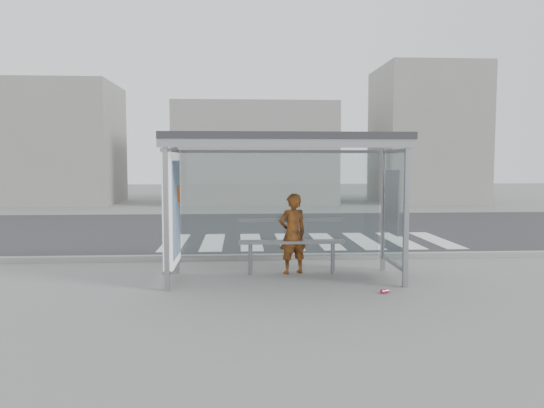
# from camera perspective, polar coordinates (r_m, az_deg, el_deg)

# --- Properties ---
(ground) EXTENTS (80.00, 80.00, 0.00)m
(ground) POSITION_cam_1_polar(r_m,az_deg,el_deg) (9.68, 1.32, -8.13)
(ground) COLOR slate
(ground) RESTS_ON ground
(road) EXTENTS (30.00, 10.00, 0.01)m
(road) POSITION_cam_1_polar(r_m,az_deg,el_deg) (16.56, -0.74, -2.76)
(road) COLOR #28282A
(road) RESTS_ON ground
(curb) EXTENTS (30.00, 0.18, 0.12)m
(curb) POSITION_cam_1_polar(r_m,az_deg,el_deg) (11.57, 0.50, -5.71)
(curb) COLOR gray
(curb) RESTS_ON ground
(crosswalk) EXTENTS (7.55, 3.00, 0.00)m
(crosswalk) POSITION_cam_1_polar(r_m,az_deg,el_deg) (14.18, 3.81, -4.04)
(crosswalk) COLOR silver
(crosswalk) RESTS_ON ground
(bus_shelter) EXTENTS (4.25, 1.65, 2.62)m
(bus_shelter) POSITION_cam_1_polar(r_m,az_deg,el_deg) (9.48, -0.93, 3.70)
(bus_shelter) COLOR gray
(bus_shelter) RESTS_ON ground
(building_left) EXTENTS (6.00, 5.00, 6.00)m
(building_left) POSITION_cam_1_polar(r_m,az_deg,el_deg) (28.92, -22.22, 6.01)
(building_left) COLOR gray
(building_left) RESTS_ON ground
(building_center) EXTENTS (8.00, 5.00, 5.00)m
(building_center) POSITION_cam_1_polar(r_m,az_deg,el_deg) (27.42, -1.88, 5.40)
(building_center) COLOR gray
(building_center) RESTS_ON ground
(building_right) EXTENTS (5.00, 5.00, 7.00)m
(building_right) POSITION_cam_1_polar(r_m,az_deg,el_deg) (29.14, 16.24, 7.14)
(building_right) COLOR gray
(building_right) RESTS_ON ground
(person) EXTENTS (0.65, 0.53, 1.53)m
(person) POSITION_cam_1_polar(r_m,az_deg,el_deg) (10.09, 2.23, -3.20)
(person) COLOR red
(person) RESTS_ON ground
(bench) EXTENTS (2.01, 0.33, 1.04)m
(bench) POSITION_cam_1_polar(r_m,az_deg,el_deg) (10.07, 2.13, -4.10)
(bench) COLOR slate
(bench) RESTS_ON ground
(soda_can) EXTENTS (0.15, 0.12, 0.07)m
(soda_can) POSITION_cam_1_polar(r_m,az_deg,el_deg) (8.88, 12.02, -9.16)
(soda_can) COLOR #CB3B55
(soda_can) RESTS_ON ground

